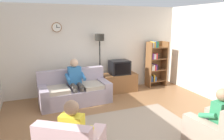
{
  "coord_description": "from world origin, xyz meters",
  "views": [
    {
      "loc": [
        -1.91,
        -3.56,
        2.21
      ],
      "look_at": [
        -0.16,
        0.9,
        1.07
      ],
      "focal_mm": 32.74,
      "sensor_mm": 36.0,
      "label": 1
    }
  ],
  "objects_px": {
    "floor_lamp": "(100,47)",
    "armchair_near_bookshelf": "(218,133)",
    "person_in_left_armchair": "(75,130)",
    "couch": "(75,92)",
    "person_on_couch": "(76,79)",
    "tv_stand": "(119,82)",
    "bookshelf": "(155,63)",
    "person_in_right_armchair": "(216,115)",
    "tv": "(119,67)"
  },
  "relations": [
    {
      "from": "floor_lamp",
      "to": "armchair_near_bookshelf",
      "type": "bearing_deg",
      "value": -74.3
    },
    {
      "from": "floor_lamp",
      "to": "person_in_left_armchair",
      "type": "bearing_deg",
      "value": -114.67
    },
    {
      "from": "couch",
      "to": "person_on_couch",
      "type": "bearing_deg",
      "value": -79.39
    },
    {
      "from": "person_on_couch",
      "to": "tv_stand",
      "type": "bearing_deg",
      "value": 19.62
    },
    {
      "from": "tv_stand",
      "to": "person_on_couch",
      "type": "height_order",
      "value": "person_on_couch"
    },
    {
      "from": "bookshelf",
      "to": "tv_stand",
      "type": "bearing_deg",
      "value": -177.07
    },
    {
      "from": "couch",
      "to": "bookshelf",
      "type": "height_order",
      "value": "bookshelf"
    },
    {
      "from": "tv_stand",
      "to": "person_in_right_armchair",
      "type": "distance_m",
      "value": 3.43
    },
    {
      "from": "floor_lamp",
      "to": "person_in_left_armchair",
      "type": "height_order",
      "value": "floor_lamp"
    },
    {
      "from": "tv",
      "to": "person_on_couch",
      "type": "height_order",
      "value": "person_on_couch"
    },
    {
      "from": "tv_stand",
      "to": "floor_lamp",
      "type": "bearing_deg",
      "value": 170.78
    },
    {
      "from": "person_on_couch",
      "to": "couch",
      "type": "bearing_deg",
      "value": 100.61
    },
    {
      "from": "person_on_couch",
      "to": "person_in_left_armchair",
      "type": "relative_size",
      "value": 1.11
    },
    {
      "from": "person_in_left_armchair",
      "to": "person_in_right_armchair",
      "type": "bearing_deg",
      "value": -9.22
    },
    {
      "from": "tv",
      "to": "person_on_couch",
      "type": "xyz_separation_m",
      "value": [
        -1.51,
        -0.51,
        -0.1
      ]
    },
    {
      "from": "person_in_right_armchair",
      "to": "person_on_couch",
      "type": "bearing_deg",
      "value": 123.58
    },
    {
      "from": "couch",
      "to": "floor_lamp",
      "type": "relative_size",
      "value": 1.05
    },
    {
      "from": "tv",
      "to": "person_in_left_armchair",
      "type": "bearing_deg",
      "value": -124.36
    },
    {
      "from": "floor_lamp",
      "to": "tv_stand",
      "type": "bearing_deg",
      "value": -9.22
    },
    {
      "from": "bookshelf",
      "to": "armchair_near_bookshelf",
      "type": "xyz_separation_m",
      "value": [
        -0.98,
        -3.55,
        -0.53
      ]
    },
    {
      "from": "couch",
      "to": "person_in_left_armchair",
      "type": "height_order",
      "value": "person_in_left_armchair"
    },
    {
      "from": "armchair_near_bookshelf",
      "to": "person_in_right_armchair",
      "type": "relative_size",
      "value": 0.86
    },
    {
      "from": "couch",
      "to": "person_in_right_armchair",
      "type": "relative_size",
      "value": 1.74
    },
    {
      "from": "couch",
      "to": "person_in_right_armchair",
      "type": "xyz_separation_m",
      "value": [
        1.91,
        -2.96,
        0.29
      ]
    },
    {
      "from": "floor_lamp",
      "to": "person_on_couch",
      "type": "distance_m",
      "value": 1.33
    },
    {
      "from": "tv_stand",
      "to": "person_on_couch",
      "type": "xyz_separation_m",
      "value": [
        -1.51,
        -0.54,
        0.41
      ]
    },
    {
      "from": "couch",
      "to": "person_in_right_armchair",
      "type": "height_order",
      "value": "person_in_right_armchair"
    },
    {
      "from": "armchair_near_bookshelf",
      "to": "person_on_couch",
      "type": "xyz_separation_m",
      "value": [
        -1.9,
        2.94,
        0.41
      ]
    },
    {
      "from": "tv",
      "to": "person_in_left_armchair",
      "type": "height_order",
      "value": "person_in_left_armchair"
    },
    {
      "from": "tv_stand",
      "to": "tv",
      "type": "relative_size",
      "value": 1.83
    },
    {
      "from": "tv_stand",
      "to": "tv",
      "type": "bearing_deg",
      "value": -90.0
    },
    {
      "from": "floor_lamp",
      "to": "armchair_near_bookshelf",
      "type": "xyz_separation_m",
      "value": [
        1.01,
        -3.58,
        -1.16
      ]
    },
    {
      "from": "tv_stand",
      "to": "tv",
      "type": "height_order",
      "value": "tv"
    },
    {
      "from": "armchair_near_bookshelf",
      "to": "person_on_couch",
      "type": "relative_size",
      "value": 0.78
    },
    {
      "from": "bookshelf",
      "to": "floor_lamp",
      "type": "relative_size",
      "value": 0.85
    },
    {
      "from": "couch",
      "to": "person_in_left_armchair",
      "type": "xyz_separation_m",
      "value": [
        -0.5,
        -2.57,
        0.29
      ]
    },
    {
      "from": "tv_stand",
      "to": "person_on_couch",
      "type": "bearing_deg",
      "value": -160.38
    },
    {
      "from": "couch",
      "to": "armchair_near_bookshelf",
      "type": "xyz_separation_m",
      "value": [
        1.92,
        -3.05,
        -0.02
      ]
    },
    {
      "from": "tv",
      "to": "tv_stand",
      "type": "bearing_deg",
      "value": 90.0
    },
    {
      "from": "person_on_couch",
      "to": "person_in_left_armchair",
      "type": "height_order",
      "value": "person_on_couch"
    },
    {
      "from": "person_in_right_armchair",
      "to": "couch",
      "type": "bearing_deg",
      "value": 122.87
    },
    {
      "from": "person_on_couch",
      "to": "tv",
      "type": "bearing_deg",
      "value": 18.8
    },
    {
      "from": "tv_stand",
      "to": "tv",
      "type": "xyz_separation_m",
      "value": [
        0.0,
        -0.02,
        0.51
      ]
    },
    {
      "from": "armchair_near_bookshelf",
      "to": "bookshelf",
      "type": "bearing_deg",
      "value": 74.53
    },
    {
      "from": "floor_lamp",
      "to": "tv",
      "type": "bearing_deg",
      "value": -11.43
    },
    {
      "from": "tv",
      "to": "floor_lamp",
      "type": "xyz_separation_m",
      "value": [
        -0.61,
        0.12,
        0.65
      ]
    },
    {
      "from": "bookshelf",
      "to": "person_on_couch",
      "type": "xyz_separation_m",
      "value": [
        -2.89,
        -0.61,
        -0.12
      ]
    },
    {
      "from": "couch",
      "to": "bookshelf",
      "type": "relative_size",
      "value": 1.23
    },
    {
      "from": "tv",
      "to": "armchair_near_bookshelf",
      "type": "bearing_deg",
      "value": -83.47
    },
    {
      "from": "tv_stand",
      "to": "couch",
      "type": "bearing_deg",
      "value": -164.37
    }
  ]
}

